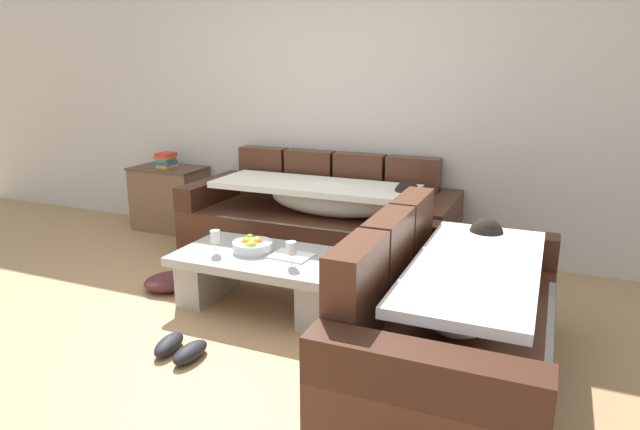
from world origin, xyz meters
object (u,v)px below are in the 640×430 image
at_px(wine_glass_near_right, 291,249).
at_px(wine_glass_near_left, 215,238).
at_px(pair_of_shoes, 179,348).
at_px(crumpled_garment, 171,281).
at_px(couch_along_wall, 322,222).
at_px(side_cabinet, 170,198).
at_px(fruit_bowl, 252,245).
at_px(coffee_table, 264,273).
at_px(open_magazine, 291,256).
at_px(book_stack_on_cabinet, 166,160).
at_px(couch_near_window, 453,323).

bearing_deg(wine_glass_near_right, wine_glass_near_left, 178.15).
relative_size(pair_of_shoes, crumpled_garment, 0.79).
distance_m(wine_glass_near_left, crumpled_garment, 0.66).
bearing_deg(couch_along_wall, wine_glass_near_left, -104.32).
distance_m(pair_of_shoes, crumpled_garment, 1.03).
height_order(wine_glass_near_left, side_cabinet, side_cabinet).
bearing_deg(couch_along_wall, fruit_bowl, -95.17).
bearing_deg(pair_of_shoes, couch_along_wall, 86.39).
relative_size(coffee_table, open_magazine, 4.29).
bearing_deg(coffee_table, pair_of_shoes, -98.82).
relative_size(book_stack_on_cabinet, crumpled_garment, 0.52).
xyz_separation_m(couch_along_wall, side_cabinet, (-1.78, 0.23, -0.01)).
xyz_separation_m(couch_along_wall, book_stack_on_cabinet, (-1.79, 0.22, 0.38)).
bearing_deg(wine_glass_near_right, couch_along_wall, 103.49).
xyz_separation_m(wine_glass_near_right, pair_of_shoes, (-0.40, -0.67, -0.45)).
bearing_deg(coffee_table, open_magazine, 8.79).
relative_size(open_magazine, book_stack_on_cabinet, 1.35).
xyz_separation_m(couch_near_window, open_magazine, (-1.17, 0.49, 0.05)).
bearing_deg(side_cabinet, fruit_bowl, -36.69).
relative_size(couch_near_window, fruit_bowl, 6.65).
bearing_deg(pair_of_shoes, coffee_table, 81.18).
height_order(coffee_table, fruit_bowl, fruit_bowl).
xyz_separation_m(couch_along_wall, open_magazine, (0.20, -1.02, 0.05)).
height_order(wine_glass_near_left, book_stack_on_cabinet, book_stack_on_cabinet).
relative_size(couch_along_wall, book_stack_on_cabinet, 11.01).
relative_size(couch_near_window, open_magazine, 6.65).
bearing_deg(wine_glass_near_left, couch_near_window, -11.39).
xyz_separation_m(couch_near_window, book_stack_on_cabinet, (-3.16, 1.73, 0.38)).
height_order(coffee_table, open_magazine, open_magazine).
bearing_deg(book_stack_on_cabinet, pair_of_shoes, -51.21).
bearing_deg(wine_glass_near_left, coffee_table, 21.21).
distance_m(side_cabinet, crumpled_garment, 1.65).
bearing_deg(fruit_bowl, pair_of_shoes, -91.67).
bearing_deg(book_stack_on_cabinet, coffee_table, -35.38).
relative_size(couch_near_window, wine_glass_near_right, 11.22).
bearing_deg(fruit_bowl, couch_near_window, -18.05).
relative_size(fruit_bowl, wine_glass_near_left, 1.69).
xyz_separation_m(open_magazine, crumpled_garment, (-0.98, -0.05, -0.33)).
height_order(couch_near_window, open_magazine, couch_near_window).
distance_m(coffee_table, book_stack_on_cabinet, 2.25).
xyz_separation_m(open_magazine, pair_of_shoes, (-0.32, -0.83, -0.34)).
height_order(fruit_bowl, crumpled_garment, fruit_bowl).
bearing_deg(open_magazine, fruit_bowl, -174.05).
bearing_deg(couch_near_window, couch_along_wall, 42.39).
bearing_deg(crumpled_garment, wine_glass_near_left, -11.96).
bearing_deg(side_cabinet, book_stack_on_cabinet, -165.87).
bearing_deg(book_stack_on_cabinet, couch_near_window, -28.69).
distance_m(coffee_table, wine_glass_near_right, 0.40).
xyz_separation_m(couch_along_wall, crumpled_garment, (-0.78, -1.07, -0.27)).
relative_size(wine_glass_near_left, open_magazine, 0.59).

